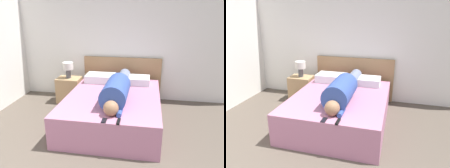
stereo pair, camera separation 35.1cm
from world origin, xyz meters
TOP-DOWN VIEW (x-y plane):
  - wall_back at (0.00, 3.57)m, footprint 5.62×0.06m
  - bed at (0.05, 2.35)m, footprint 1.56×2.00m
  - headboard at (0.05, 3.50)m, footprint 1.68×0.04m
  - nightstand at (-1.02, 3.09)m, footprint 0.48×0.37m
  - table_lamp at (-1.02, 3.09)m, footprint 0.22×0.22m
  - person_lying at (0.14, 2.22)m, footprint 0.39×1.82m
  - pillow_near_headboard at (-0.33, 3.05)m, footprint 0.58×0.39m
  - pillow_second at (0.38, 3.05)m, footprint 0.55×0.39m
  - tv_remote at (0.27, 1.41)m, footprint 0.04×0.15m
  - cell_phone at (0.08, 1.42)m, footprint 0.06×0.13m

SIDE VIEW (x-z plane):
  - bed at x=0.05m, z-range 0.00..0.50m
  - nightstand at x=-1.02m, z-range 0.00..0.53m
  - headboard at x=0.05m, z-range 0.00..0.92m
  - cell_phone at x=0.08m, z-range 0.50..0.52m
  - tv_remote at x=0.27m, z-range 0.50..0.53m
  - pillow_second at x=0.38m, z-range 0.50..0.64m
  - pillow_near_headboard at x=-0.33m, z-range 0.50..0.66m
  - person_lying at x=0.14m, z-range 0.48..0.86m
  - table_lamp at x=-1.02m, z-range 0.59..0.92m
  - wall_back at x=0.00m, z-range 0.00..2.60m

